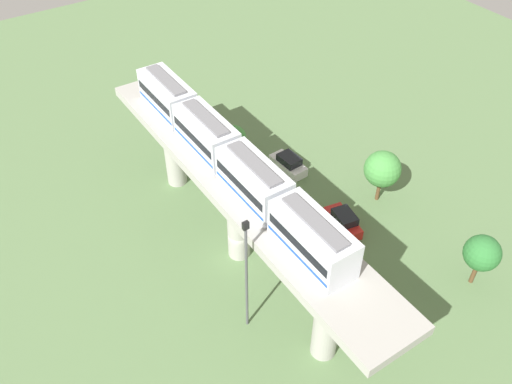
{
  "coord_description": "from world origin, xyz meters",
  "views": [
    {
      "loc": [
        16.63,
        27.64,
        36.01
      ],
      "look_at": [
        -2.5,
        -1.11,
        5.12
      ],
      "focal_mm": 38.41,
      "sensor_mm": 36.0,
      "label": 1
    }
  ],
  "objects_px": {
    "tree_near_viaduct": "(234,138)",
    "parked_car_red": "(343,221)",
    "tree_far_corner": "(482,253)",
    "signal_post": "(246,273)",
    "tree_mid_lot": "(382,169)",
    "parked_car_yellow": "(359,290)",
    "parked_car_white": "(288,164)",
    "train": "(229,156)"
  },
  "relations": [
    {
      "from": "parked_car_red",
      "to": "tree_far_corner",
      "type": "height_order",
      "value": "tree_far_corner"
    },
    {
      "from": "parked_car_red",
      "to": "train",
      "type": "bearing_deg",
      "value": -10.25
    },
    {
      "from": "parked_car_yellow",
      "to": "tree_mid_lot",
      "type": "relative_size",
      "value": 0.82
    },
    {
      "from": "train",
      "to": "parked_car_red",
      "type": "bearing_deg",
      "value": 159.08
    },
    {
      "from": "parked_car_red",
      "to": "signal_post",
      "type": "relative_size",
      "value": 0.4
    },
    {
      "from": "parked_car_yellow",
      "to": "tree_far_corner",
      "type": "height_order",
      "value": "tree_far_corner"
    },
    {
      "from": "train",
      "to": "tree_near_viaduct",
      "type": "xyz_separation_m",
      "value": [
        -6.39,
        -9.93,
        -6.9
      ]
    },
    {
      "from": "parked_car_yellow",
      "to": "signal_post",
      "type": "xyz_separation_m",
      "value": [
        8.97,
        -2.78,
        5.35
      ]
    },
    {
      "from": "parked_car_yellow",
      "to": "tree_far_corner",
      "type": "bearing_deg",
      "value": 169.43
    },
    {
      "from": "parked_car_red",
      "to": "tree_near_viaduct",
      "type": "xyz_separation_m",
      "value": [
        3.23,
        -13.61,
        2.42
      ]
    },
    {
      "from": "parked_car_yellow",
      "to": "tree_near_viaduct",
      "type": "distance_m",
      "value": 20.52
    },
    {
      "from": "tree_near_viaduct",
      "to": "tree_mid_lot",
      "type": "bearing_deg",
      "value": 124.21
    },
    {
      "from": "parked_car_red",
      "to": "tree_far_corner",
      "type": "bearing_deg",
      "value": 124.44
    },
    {
      "from": "tree_mid_lot",
      "to": "tree_far_corner",
      "type": "xyz_separation_m",
      "value": [
        0.51,
        11.92,
        -0.23
      ]
    },
    {
      "from": "tree_mid_lot",
      "to": "signal_post",
      "type": "distance_m",
      "value": 19.14
    },
    {
      "from": "tree_mid_lot",
      "to": "signal_post",
      "type": "height_order",
      "value": "signal_post"
    },
    {
      "from": "train",
      "to": "parked_car_yellow",
      "type": "xyz_separation_m",
      "value": [
        -5.57,
        10.43,
        -9.32
      ]
    },
    {
      "from": "parked_car_red",
      "to": "tree_mid_lot",
      "type": "relative_size",
      "value": 0.81
    },
    {
      "from": "parked_car_red",
      "to": "signal_post",
      "type": "bearing_deg",
      "value": 27.64
    },
    {
      "from": "tree_far_corner",
      "to": "signal_post",
      "type": "height_order",
      "value": "signal_post"
    },
    {
      "from": "parked_car_yellow",
      "to": "parked_car_white",
      "type": "xyz_separation_m",
      "value": [
        -4.81,
        -16.27,
        0.0
      ]
    },
    {
      "from": "tree_near_viaduct",
      "to": "tree_mid_lot",
      "type": "xyz_separation_m",
      "value": [
        -8.51,
        12.51,
        0.58
      ]
    },
    {
      "from": "tree_near_viaduct",
      "to": "tree_far_corner",
      "type": "bearing_deg",
      "value": 108.11
    },
    {
      "from": "tree_mid_lot",
      "to": "train",
      "type": "bearing_deg",
      "value": -9.81
    },
    {
      "from": "tree_far_corner",
      "to": "signal_post",
      "type": "relative_size",
      "value": 0.45
    },
    {
      "from": "parked_car_red",
      "to": "tree_mid_lot",
      "type": "distance_m",
      "value": 6.17
    },
    {
      "from": "parked_car_red",
      "to": "parked_car_white",
      "type": "distance_m",
      "value": 9.55
    },
    {
      "from": "train",
      "to": "tree_mid_lot",
      "type": "distance_m",
      "value": 16.39
    },
    {
      "from": "parked_car_red",
      "to": "parked_car_yellow",
      "type": "distance_m",
      "value": 7.87
    },
    {
      "from": "train",
      "to": "tree_near_viaduct",
      "type": "bearing_deg",
      "value": -122.76
    },
    {
      "from": "parked_car_white",
      "to": "tree_far_corner",
      "type": "height_order",
      "value": "tree_far_corner"
    },
    {
      "from": "parked_car_white",
      "to": "tree_far_corner",
      "type": "distance_m",
      "value": 20.91
    },
    {
      "from": "parked_car_red",
      "to": "signal_post",
      "type": "height_order",
      "value": "signal_post"
    },
    {
      "from": "parked_car_white",
      "to": "tree_mid_lot",
      "type": "distance_m",
      "value": 10.01
    },
    {
      "from": "signal_post",
      "to": "tree_near_viaduct",
      "type": "bearing_deg",
      "value": -119.11
    },
    {
      "from": "tree_far_corner",
      "to": "signal_post",
      "type": "bearing_deg",
      "value": -21.06
    },
    {
      "from": "parked_car_yellow",
      "to": "tree_mid_lot",
      "type": "bearing_deg",
      "value": -125.71
    },
    {
      "from": "tree_mid_lot",
      "to": "tree_near_viaduct",
      "type": "bearing_deg",
      "value": -55.79
    },
    {
      "from": "tree_mid_lot",
      "to": "parked_car_red",
      "type": "bearing_deg",
      "value": 11.78
    },
    {
      "from": "tree_near_viaduct",
      "to": "parked_car_red",
      "type": "bearing_deg",
      "value": 103.34
    },
    {
      "from": "train",
      "to": "parked_car_white",
      "type": "relative_size",
      "value": 6.38
    },
    {
      "from": "tree_near_viaduct",
      "to": "parked_car_yellow",
      "type": "bearing_deg",
      "value": 87.69
    }
  ]
}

